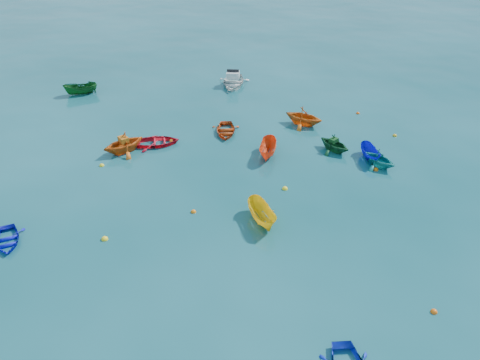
{
  "coord_description": "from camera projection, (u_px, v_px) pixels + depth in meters",
  "views": [
    {
      "loc": [
        2.03,
        -20.08,
        16.36
      ],
      "look_at": [
        0.0,
        5.0,
        0.4
      ],
      "focal_mm": 35.0,
      "sensor_mm": 36.0,
      "label": 1
    }
  ],
  "objects": [
    {
      "name": "buoy_or_e",
      "position": [
        358.0,
        114.0,
        39.38
      ],
      "size": [
        0.3,
        0.3,
        0.3
      ],
      "primitive_type": "sphere",
      "color": "#FF570D",
      "rests_on": "ground"
    },
    {
      "name": "dinghy_red_nw",
      "position": [
        158.0,
        145.0,
        34.71
      ],
      "size": [
        3.68,
        2.99,
        0.67
      ],
      "primitive_type": "imported",
      "rotation": [
        0.0,
        0.0,
        1.8
      ],
      "color": "red",
      "rests_on": "ground"
    },
    {
      "name": "buoy_ye_a",
      "position": [
        105.0,
        239.0,
        25.44
      ],
      "size": [
        0.37,
        0.37,
        0.37
      ],
      "primitive_type": "sphere",
      "color": "yellow",
      "rests_on": "ground"
    },
    {
      "name": "sampan_blue_far",
      "position": [
        369.0,
        159.0,
        32.88
      ],
      "size": [
        1.43,
        2.79,
        1.03
      ],
      "primitive_type": "imported",
      "rotation": [
        0.0,
        0.0,
        0.17
      ],
      "color": "#1114D9",
      "rests_on": "ground"
    },
    {
      "name": "buoy_or_c",
      "position": [
        193.0,
        212.0,
        27.56
      ],
      "size": [
        0.32,
        0.32,
        0.32
      ],
      "primitive_type": "sphere",
      "color": "orange",
      "rests_on": "ground"
    },
    {
      "name": "buoy_or_d",
      "position": [
        376.0,
        170.0,
        31.62
      ],
      "size": [
        0.36,
        0.36,
        0.36
      ],
      "primitive_type": "sphere",
      "color": "#D4650B",
      "rests_on": "ground"
    },
    {
      "name": "ground",
      "position": [
        233.0,
        234.0,
        25.8
      ],
      "size": [
        160.0,
        160.0,
        0.0
      ],
      "primitive_type": "plane",
      "color": "#093C44",
      "rests_on": "ground"
    },
    {
      "name": "buoy_ye_d",
      "position": [
        172.0,
        141.0,
        35.19
      ],
      "size": [
        0.39,
        0.39,
        0.39
      ],
      "primitive_type": "sphere",
      "color": "yellow",
      "rests_on": "ground"
    },
    {
      "name": "sampan_green_far",
      "position": [
        82.0,
        94.0,
        43.02
      ],
      "size": [
        3.18,
        2.19,
        1.15
      ],
      "primitive_type": "imported",
      "rotation": [
        0.0,
        0.0,
        -1.18
      ],
      "color": "#12511C",
      "rests_on": "ground"
    },
    {
      "name": "buoy_ye_c",
      "position": [
        285.0,
        189.0,
        29.64
      ],
      "size": [
        0.37,
        0.37,
        0.37
      ],
      "primitive_type": "sphere",
      "color": "yellow",
      "rests_on": "ground"
    },
    {
      "name": "dinghy_green_n",
      "position": [
        334.0,
        151.0,
        33.93
      ],
      "size": [
        3.33,
        3.32,
        1.33
      ],
      "primitive_type": "imported",
      "rotation": [
        0.0,
        0.0,
        0.79
      ],
      "color": "#114A25",
      "rests_on": "ground"
    },
    {
      "name": "buoy_ye_b",
      "position": [
        102.0,
        166.0,
        32.09
      ],
      "size": [
        0.33,
        0.33,
        0.33
      ],
      "primitive_type": "sphere",
      "color": "yellow",
      "rests_on": "ground"
    },
    {
      "name": "dinghy_red_far",
      "position": [
        226.0,
        133.0,
        36.33
      ],
      "size": [
        2.48,
        3.25,
        0.63
      ],
      "primitive_type": "imported",
      "rotation": [
        0.0,
        0.0,
        0.1
      ],
      "color": "#C43F10",
      "rests_on": "ground"
    },
    {
      "name": "tarp_orange_a",
      "position": [
        123.0,
        139.0,
        33.29
      ],
      "size": [
        0.91,
        0.91,
        0.35
      ],
      "primitive_type": "cube",
      "rotation": [
        0.0,
        0.0,
        -0.81
      ],
      "color": "#BB5C13",
      "rests_on": "dinghy_orange_w"
    },
    {
      "name": "tarp_green_b",
      "position": [
        334.0,
        140.0,
        33.56
      ],
      "size": [
        0.72,
        0.73,
        0.28
      ],
      "primitive_type": "cube",
      "rotation": [
        0.0,
        0.0,
        0.79
      ],
      "color": "#104117",
      "rests_on": "dinghy_green_n"
    },
    {
      "name": "dinghy_blue_sw",
      "position": [
        8.0,
        242.0,
        25.23
      ],
      "size": [
        2.88,
        3.19,
        0.54
      ],
      "primitive_type": "imported",
      "rotation": [
        0.0,
        0.0,
        0.48
      ],
      "color": "#1016CE",
      "rests_on": "ground"
    },
    {
      "name": "motorboat_white",
      "position": [
        233.0,
        85.0,
        44.95
      ],
      "size": [
        3.04,
        4.22,
        1.47
      ],
      "primitive_type": "imported",
      "rotation": [
        0.0,
        0.0,
        -0.01
      ],
      "color": "silver",
      "rests_on": "ground"
    },
    {
      "name": "buoy_or_b",
      "position": [
        434.0,
        312.0,
        21.12
      ],
      "size": [
        0.32,
        0.32,
        0.32
      ],
      "primitive_type": "sphere",
      "color": "#F25C0D",
      "rests_on": "ground"
    },
    {
      "name": "sampan_yellow_mid",
      "position": [
        262.0,
        222.0,
        26.78
      ],
      "size": [
        2.27,
        3.25,
        1.18
      ],
      "primitive_type": "imported",
      "rotation": [
        0.0,
        0.0,
        0.41
      ],
      "color": "yellow",
      "rests_on": "ground"
    },
    {
      "name": "buoy_ye_e",
      "position": [
        395.0,
        136.0,
        35.89
      ],
      "size": [
        0.33,
        0.33,
        0.33
      ],
      "primitive_type": "sphere",
      "color": "gold",
      "rests_on": "ground"
    },
    {
      "name": "sampan_orange_n",
      "position": [
        268.0,
        155.0,
        33.33
      ],
      "size": [
        1.42,
        3.11,
        1.17
      ],
      "primitive_type": "imported",
      "rotation": [
        0.0,
        0.0,
        -0.1
      ],
      "color": "#F34816",
      "rests_on": "ground"
    },
    {
      "name": "dinghy_orange_w",
      "position": [
        125.0,
        152.0,
        33.78
      ],
      "size": [
        4.02,
        4.0,
        1.6
      ],
      "primitive_type": "imported",
      "rotation": [
        0.0,
        0.0,
        -0.81
      ],
      "color": "#DA5C14",
      "rests_on": "ground"
    },
    {
      "name": "dinghy_orange_far",
      "position": [
        303.0,
        125.0,
        37.6
      ],
      "size": [
        3.91,
        3.7,
        1.62
      ],
      "primitive_type": "imported",
      "rotation": [
        0.0,
        0.0,
        1.13
      ],
      "color": "#D55F14",
      "rests_on": "ground"
    },
    {
      "name": "dinghy_cyan_se",
      "position": [
        378.0,
        166.0,
        32.12
      ],
      "size": [
        3.29,
        3.29,
        1.31
      ],
      "primitive_type": "imported",
      "rotation": [
        0.0,
        0.0,
        0.79
      ],
      "color": "teal",
      "rests_on": "ground"
    }
  ]
}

